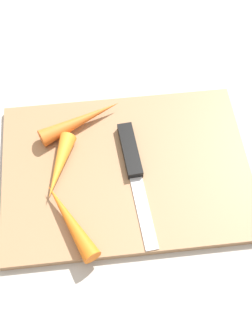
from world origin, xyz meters
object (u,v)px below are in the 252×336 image
at_px(knife, 132,158).
at_px(carrot_shortest, 59,166).
at_px(cutting_board, 126,170).
at_px(carrot_medium, 69,220).
at_px(carrot_longest, 81,120).

bearing_deg(knife, carrot_shortest, -91.19).
distance_m(knife, carrot_shortest, 0.11).
relative_size(cutting_board, carrot_medium, 2.91).
height_order(cutting_board, carrot_shortest, carrot_shortest).
bearing_deg(carrot_medium, carrot_longest, -35.02).
bearing_deg(carrot_longest, carrot_shortest, -139.41).
bearing_deg(knife, cutting_board, -41.43).
distance_m(cutting_board, carrot_longest, 0.10).
xyz_separation_m(knife, carrot_longest, (-0.07, 0.07, 0.01)).
xyz_separation_m(cutting_board, carrot_longest, (-0.06, 0.08, 0.02)).
distance_m(cutting_board, knife, 0.02).
distance_m(knife, carrot_longest, 0.10).
xyz_separation_m(carrot_medium, carrot_shortest, (-0.01, 0.09, 0.00)).
bearing_deg(cutting_board, carrot_longest, 125.71).
height_order(carrot_medium, carrot_shortest, same).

